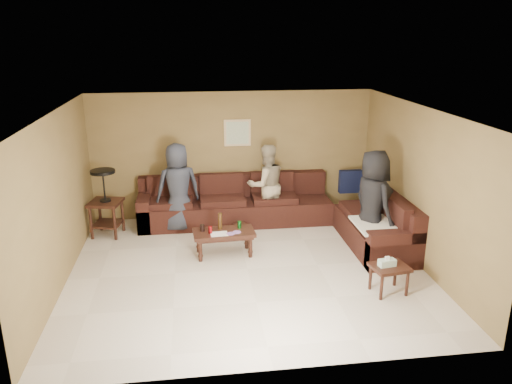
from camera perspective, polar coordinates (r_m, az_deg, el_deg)
The scene contains 10 objects.
room at distance 7.39m, azimuth -1.05°, elevation 2.80°, with size 5.60×5.50×2.50m.
sectional_sofa at distance 9.35m, azimuth 2.89°, elevation -2.55°, with size 4.65×2.90×0.97m.
coffee_table at distance 8.35m, azimuth -3.72°, elevation -4.87°, with size 1.04×0.56×0.70m.
end_table_left at distance 9.43m, azimuth -16.83°, elevation -1.05°, with size 0.64×0.64×1.24m.
side_table_right at distance 7.41m, azimuth 14.96°, elevation -8.50°, with size 0.57×0.49×0.57m.
waste_bin at distance 9.10m, azimuth -1.74°, elevation -4.44°, with size 0.21×0.21×0.26m, color #331811.
wall_art at distance 9.80m, azimuth -2.14°, elevation 6.77°, with size 0.52×0.04×0.52m.
person_left at distance 9.32m, azimuth -8.89°, elevation 0.50°, with size 0.82×0.53×1.67m, color #282B37.
person_middle at distance 9.54m, azimuth 1.19°, elevation 0.82°, with size 0.77×0.60×1.57m, color tan.
person_right at distance 8.48m, azimuth 13.20°, elevation -1.17°, with size 0.87×0.56×1.77m, color black.
Camera 1 is at (-0.81, -7.09, 3.59)m, focal length 35.00 mm.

